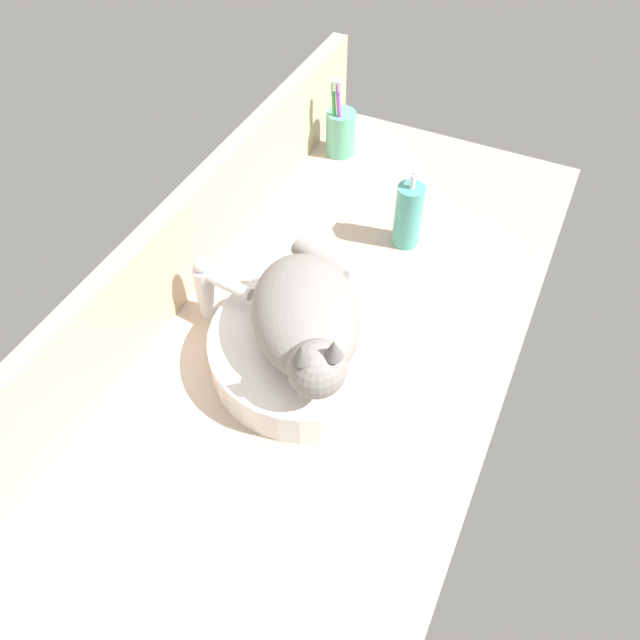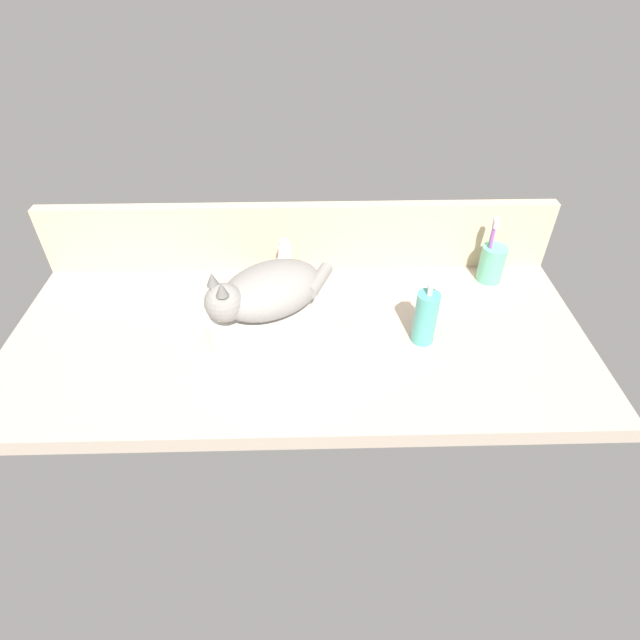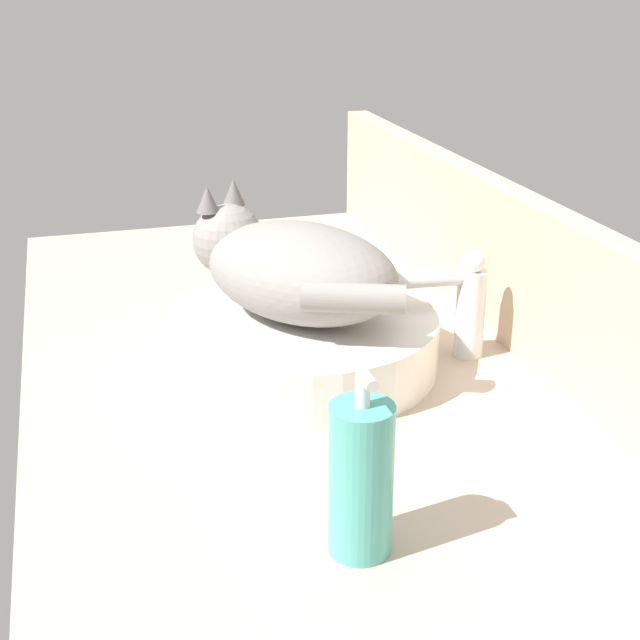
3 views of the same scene
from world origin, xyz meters
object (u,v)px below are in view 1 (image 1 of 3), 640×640
(sink_basin, at_px, (307,349))
(cat, at_px, (307,319))
(faucet, at_px, (210,287))
(soap_dispenser, at_px, (408,215))
(toothbrush_cup, at_px, (340,132))

(sink_basin, bearing_deg, cat, -142.86)
(cat, relative_size, faucet, 2.22)
(faucet, height_order, soap_dispenser, soap_dispenser)
(faucet, xyz_separation_m, toothbrush_cup, (0.56, 0.00, -0.02))
(faucet, bearing_deg, sink_basin, -96.30)
(faucet, distance_m, toothbrush_cup, 0.56)
(sink_basin, distance_m, cat, 0.09)
(sink_basin, xyz_separation_m, faucet, (0.02, 0.20, 0.04))
(faucet, relative_size, toothbrush_cup, 0.73)
(faucet, xyz_separation_m, soap_dispenser, (0.33, -0.24, -0.00))
(sink_basin, relative_size, faucet, 2.38)
(sink_basin, distance_m, faucet, 0.20)
(soap_dispenser, bearing_deg, faucet, 144.11)
(cat, height_order, toothbrush_cup, cat)
(soap_dispenser, relative_size, toothbrush_cup, 0.90)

